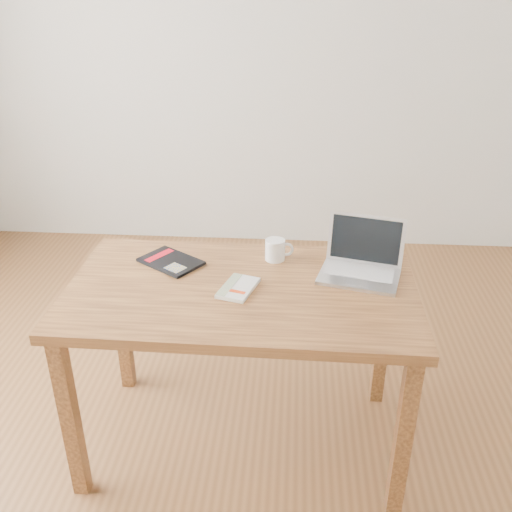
# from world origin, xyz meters

# --- Properties ---
(room) EXTENTS (4.04, 4.04, 2.70)m
(room) POSITION_xyz_m (-0.07, 0.00, 1.36)
(room) COLOR brown
(room) RESTS_ON ground
(desk) EXTENTS (1.30, 0.76, 0.75)m
(desk) POSITION_xyz_m (0.05, -0.01, 0.66)
(desk) COLOR brown
(desk) RESTS_ON ground
(white_guidebook) EXTENTS (0.16, 0.20, 0.02)m
(white_guidebook) POSITION_xyz_m (0.04, -0.03, 0.76)
(white_guidebook) COLOR silver
(white_guidebook) RESTS_ON desk
(black_guidebook) EXTENTS (0.28, 0.26, 0.01)m
(black_guidebook) POSITION_xyz_m (-0.25, 0.16, 0.76)
(black_guidebook) COLOR black
(black_guidebook) RESTS_ON desk
(laptop) EXTENTS (0.34, 0.30, 0.21)m
(laptop) POSITION_xyz_m (0.50, 0.13, 0.80)
(laptop) COLOR silver
(laptop) RESTS_ON desk
(coffee_mug) EXTENTS (0.12, 0.08, 0.09)m
(coffee_mug) POSITION_xyz_m (0.17, 0.22, 0.79)
(coffee_mug) COLOR white
(coffee_mug) RESTS_ON desk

